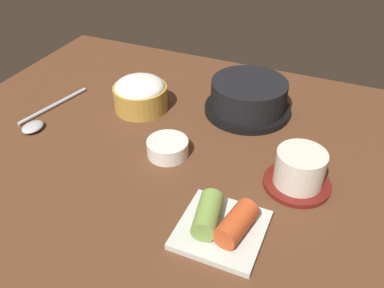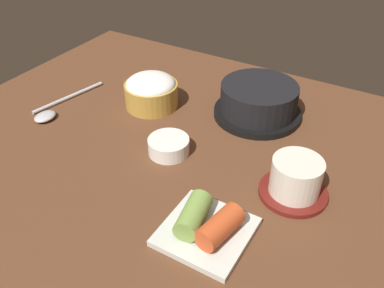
# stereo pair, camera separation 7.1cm
# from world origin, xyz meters

# --- Properties ---
(dining_table) EXTENTS (1.00, 0.76, 0.02)m
(dining_table) POSITION_xyz_m (0.00, 0.00, 0.01)
(dining_table) COLOR #56331E
(dining_table) RESTS_ON ground
(stone_pot) EXTENTS (0.18, 0.18, 0.07)m
(stone_pot) POSITION_xyz_m (0.06, 0.17, 0.05)
(stone_pot) COLOR black
(stone_pot) RESTS_ON dining_table
(rice_bowl) EXTENTS (0.11, 0.11, 0.07)m
(rice_bowl) POSITION_xyz_m (-0.14, 0.09, 0.06)
(rice_bowl) COLOR #B78C38
(rice_bowl) RESTS_ON dining_table
(tea_cup_with_saucer) EXTENTS (0.11, 0.11, 0.07)m
(tea_cup_with_saucer) POSITION_xyz_m (0.21, -0.02, 0.05)
(tea_cup_with_saucer) COLOR maroon
(tea_cup_with_saucer) RESTS_ON dining_table
(banchan_cup_center) EXTENTS (0.07, 0.07, 0.03)m
(banchan_cup_center) POSITION_xyz_m (-0.02, -0.03, 0.04)
(banchan_cup_center) COLOR white
(banchan_cup_center) RESTS_ON dining_table
(kimchi_plate) EXTENTS (0.12, 0.12, 0.04)m
(kimchi_plate) POSITION_xyz_m (0.13, -0.16, 0.04)
(kimchi_plate) COLOR silver
(kimchi_plate) RESTS_ON dining_table
(spoon) EXTENTS (0.06, 0.19, 0.01)m
(spoon) POSITION_xyz_m (-0.30, -0.03, 0.03)
(spoon) COLOR #B7B7BC
(spoon) RESTS_ON dining_table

